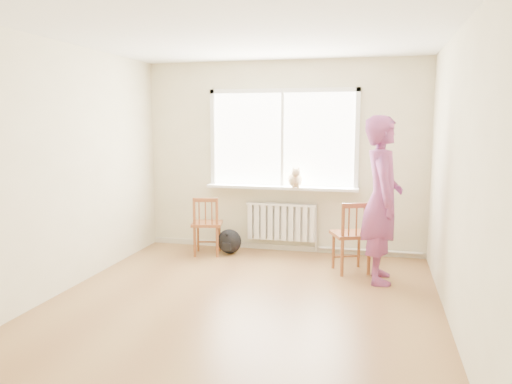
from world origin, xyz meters
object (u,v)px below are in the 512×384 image
Objects in this scene: chair_left at (207,226)px; cat at (295,179)px; person at (382,200)px; backpack at (229,241)px; chair_right at (353,237)px.

cat reaches higher than chair_left.
person reaches higher than cat.
cat is at bearing 11.01° from backpack.
chair_right reaches higher than chair_left.
cat is at bearing -62.83° from chair_right.
chair_right is 2.58× the size of backpack.
person is (0.33, -0.23, 0.51)m from chair_right.
backpack is (-0.91, -0.18, -0.90)m from cat.
cat is (-0.83, 0.69, 0.62)m from chair_right.
person is at bearing -51.08° from cat.
person is at bearing -19.96° from backpack.
person is (2.34, -0.60, 0.55)m from chair_left.
chair_right is at bearing 157.83° from chair_left.
person is 2.33m from backpack.
chair_right is at bearing -16.58° from backpack.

